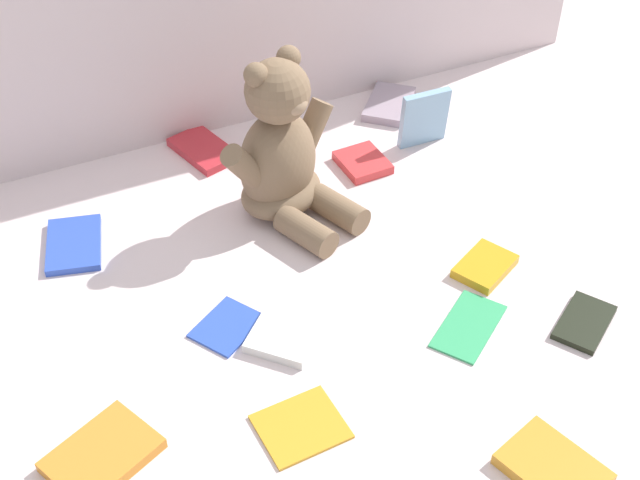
# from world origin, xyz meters

# --- Properties ---
(ground_plane) EXTENTS (3.20, 3.20, 0.00)m
(ground_plane) POSITION_xyz_m (0.00, 0.00, 0.00)
(ground_plane) COLOR silver
(teddy_bear) EXTENTS (0.24, 0.25, 0.29)m
(teddy_bear) POSITION_xyz_m (0.04, 0.11, 0.11)
(teddy_bear) COLOR #7A6047
(teddy_bear) RESTS_ON ground_plane
(book_case_0) EXTENTS (0.13, 0.11, 0.01)m
(book_case_0) POSITION_xyz_m (0.34, -0.34, 0.01)
(book_case_0) COLOR black
(book_case_0) RESTS_ON ground_plane
(book_case_1) EXTENTS (0.16, 0.15, 0.02)m
(book_case_1) POSITION_xyz_m (-0.38, -0.27, 0.01)
(book_case_1) COLOR orange
(book_case_1) RESTS_ON ground_plane
(book_case_2) EXTENTS (0.12, 0.15, 0.01)m
(book_case_2) POSITION_xyz_m (-0.32, 0.16, 0.01)
(book_case_2) COLOR blue
(book_case_2) RESTS_ON ground_plane
(book_case_3) EXTENTS (0.12, 0.10, 0.01)m
(book_case_3) POSITION_xyz_m (-0.13, -0.33, 0.00)
(book_case_3) COLOR gold
(book_case_3) RESTS_ON ground_plane
(book_case_4) EXTENTS (0.15, 0.15, 0.02)m
(book_case_4) POSITION_xyz_m (0.35, 0.31, 0.01)
(book_case_4) COLOR #9D8B99
(book_case_4) RESTS_ON ground_plane
(book_case_5) EXTENTS (0.13, 0.15, 0.02)m
(book_case_5) POSITION_xyz_m (0.14, -0.53, 0.01)
(book_case_5) COLOR orange
(book_case_5) RESTS_ON ground_plane
(book_case_6) EXTENTS (0.12, 0.11, 0.02)m
(book_case_6) POSITION_xyz_m (0.27, -0.18, 0.01)
(book_case_6) COLOR gold
(book_case_6) RESTS_ON ground_plane
(book_case_7) EXTENTS (0.10, 0.03, 0.11)m
(book_case_7) POSITION_xyz_m (0.35, 0.17, 0.06)
(book_case_7) COLOR #84B0CF
(book_case_7) RESTS_ON ground_plane
(book_case_8) EXTENTS (0.13, 0.13, 0.02)m
(book_case_8) POSITION_xyz_m (-0.08, -0.17, 0.01)
(book_case_8) COLOR silver
(book_case_8) RESTS_ON ground_plane
(book_case_9) EXTENTS (0.15, 0.14, 0.01)m
(book_case_9) POSITION_xyz_m (0.18, -0.27, 0.00)
(book_case_9) COLOR #33A462
(book_case_9) RESTS_ON ground_plane
(book_case_10) EXTENTS (0.11, 0.15, 0.02)m
(book_case_10) POSITION_xyz_m (-0.03, 0.32, 0.01)
(book_case_10) COLOR red
(book_case_10) RESTS_ON ground_plane
(book_case_11) EXTENTS (0.12, 0.12, 0.01)m
(book_case_11) POSITION_xyz_m (-0.15, -0.12, 0.00)
(book_case_11) COLOR blue
(book_case_11) RESTS_ON ground_plane
(book_case_12) EXTENTS (0.08, 0.10, 0.02)m
(book_case_12) POSITION_xyz_m (0.22, 0.16, 0.01)
(book_case_12) COLOR red
(book_case_12) RESTS_ON ground_plane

